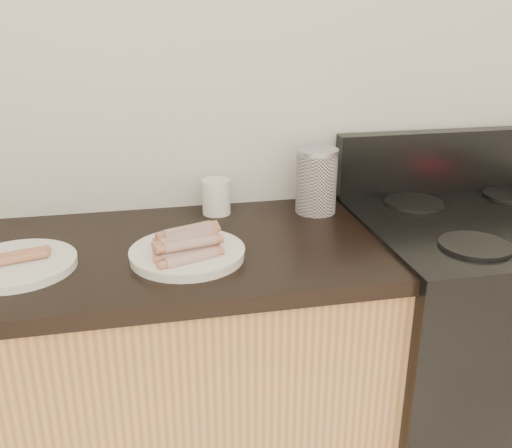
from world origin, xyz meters
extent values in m
cube|color=silver|center=(0.00, 2.00, 1.30)|extent=(4.00, 0.04, 2.60)
cube|color=black|center=(0.78, 1.68, 0.45)|extent=(0.76, 0.65, 0.90)
cube|color=black|center=(0.78, 1.68, 0.91)|extent=(0.76, 0.65, 0.01)
cube|color=black|center=(0.78, 1.96, 1.01)|extent=(0.76, 0.06, 0.20)
cylinder|color=black|center=(0.61, 1.51, 0.92)|extent=(0.18, 0.18, 0.01)
cylinder|color=black|center=(0.61, 1.84, 0.92)|extent=(0.18, 0.18, 0.01)
cylinder|color=black|center=(0.95, 1.84, 0.92)|extent=(0.18, 0.18, 0.01)
cylinder|color=white|center=(-0.11, 1.61, 0.91)|extent=(0.33, 0.33, 0.02)
cylinder|color=silver|center=(-0.51, 1.63, 0.91)|extent=(0.36, 0.36, 0.02)
cylinder|color=brown|center=(-0.11, 1.54, 0.93)|extent=(0.13, 0.06, 0.03)
cylinder|color=brown|center=(-0.11, 1.57, 0.93)|extent=(0.13, 0.06, 0.03)
cylinder|color=brown|center=(-0.11, 1.60, 0.93)|extent=(0.13, 0.06, 0.03)
cylinder|color=brown|center=(-0.11, 1.63, 0.93)|extent=(0.13, 0.06, 0.03)
cylinder|color=brown|center=(-0.11, 1.65, 0.93)|extent=(0.13, 0.06, 0.03)
cylinder|color=brown|center=(-0.11, 1.68, 0.93)|extent=(0.13, 0.06, 0.03)
cylinder|color=brown|center=(-0.11, 1.57, 0.96)|extent=(0.13, 0.06, 0.03)
cylinder|color=brown|center=(-0.11, 1.60, 0.96)|extent=(0.13, 0.06, 0.03)
cylinder|color=brown|center=(-0.11, 1.63, 0.96)|extent=(0.13, 0.06, 0.03)
cylinder|color=brown|center=(-0.11, 1.65, 0.96)|extent=(0.13, 0.06, 0.03)
cylinder|color=tan|center=(-0.51, 1.62, 0.93)|extent=(0.14, 0.06, 0.02)
cylinder|color=tan|center=(-0.51, 1.65, 0.93)|extent=(0.14, 0.06, 0.02)
cylinder|color=white|center=(0.30, 1.87, 0.99)|extent=(0.12, 0.12, 0.18)
cylinder|color=silver|center=(0.30, 1.87, 1.09)|extent=(0.12, 0.12, 0.01)
cylinder|color=silver|center=(0.01, 1.92, 0.95)|extent=(0.08, 0.08, 0.10)
camera|label=1|loc=(-0.20, 0.32, 1.49)|focal=40.00mm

